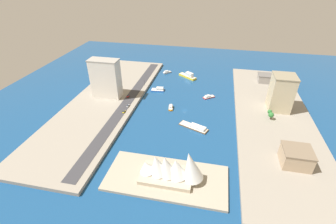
# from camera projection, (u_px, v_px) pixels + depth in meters

# --- Properties ---
(ground_plane) EXTENTS (440.00, 440.00, 0.00)m
(ground_plane) POSITION_uv_depth(u_px,v_px,m) (185.00, 110.00, 244.58)
(ground_plane) COLOR navy
(quay_west) EXTENTS (70.00, 240.00, 2.98)m
(quay_west) POSITION_uv_depth(u_px,v_px,m) (273.00, 118.00, 228.91)
(quay_west) COLOR gray
(quay_west) RESTS_ON ground_plane
(quay_east) EXTENTS (70.00, 240.00, 2.98)m
(quay_east) POSITION_uv_depth(u_px,v_px,m) (106.00, 101.00, 258.69)
(quay_east) COLOR gray
(quay_east) RESTS_ON ground_plane
(peninsula_point) EXTENTS (83.20, 38.03, 2.00)m
(peninsula_point) POSITION_uv_depth(u_px,v_px,m) (166.00, 178.00, 165.50)
(peninsula_point) COLOR #A89E89
(peninsula_point) RESTS_ON ground_plane
(road_strip) EXTENTS (10.73, 228.00, 0.15)m
(road_strip) POSITION_uv_depth(u_px,v_px,m) (128.00, 102.00, 253.64)
(road_strip) COLOR #38383D
(road_strip) RESTS_ON quay_east
(barge_flat_brown) EXTENTS (27.89, 17.22, 3.42)m
(barge_flat_brown) POSITION_uv_depth(u_px,v_px,m) (195.00, 127.00, 216.83)
(barge_flat_brown) COLOR brown
(barge_flat_brown) RESTS_ON ground_plane
(yacht_sleek_gray) EXTENTS (11.17, 10.52, 3.62)m
(yacht_sleek_gray) POSITION_uv_depth(u_px,v_px,m) (167.00, 72.00, 327.37)
(yacht_sleek_gray) COLOR #999EA3
(yacht_sleek_gray) RESTS_ON ground_plane
(tugboat_red) EXTENTS (13.45, 12.00, 3.05)m
(tugboat_red) POSITION_uv_depth(u_px,v_px,m) (209.00, 97.00, 266.95)
(tugboat_red) COLOR red
(tugboat_red) RESTS_ON ground_plane
(ferry_yellow_fast) EXTENTS (25.08, 20.50, 7.56)m
(ferry_yellow_fast) POSITION_uv_depth(u_px,v_px,m) (188.00, 76.00, 313.52)
(ferry_yellow_fast) COLOR yellow
(ferry_yellow_fast) RESTS_ON ground_plane
(water_taxi_orange) EXTENTS (5.38, 11.48, 3.72)m
(water_taxi_orange) POSITION_uv_depth(u_px,v_px,m) (171.00, 108.00, 246.33)
(water_taxi_orange) COLOR orange
(water_taxi_orange) RESTS_ON ground_plane
(catamaran_blue) EXTENTS (16.29, 9.15, 4.10)m
(catamaran_blue) POSITION_uv_depth(u_px,v_px,m) (158.00, 89.00, 281.78)
(catamaran_blue) COLOR blue
(catamaran_blue) RESTS_ON ground_plane
(carpark_squat_concrete) EXTENTS (36.95, 15.76, 9.61)m
(carpark_squat_concrete) POSITION_uv_depth(u_px,v_px,m) (273.00, 79.00, 292.63)
(carpark_squat_concrete) COLOR gray
(carpark_squat_concrete) RESTS_ON quay_west
(office_block_beige) EXTENTS (21.04, 22.01, 35.64)m
(office_block_beige) POSITION_uv_depth(u_px,v_px,m) (281.00, 93.00, 232.02)
(office_block_beige) COLOR #C6B793
(office_block_beige) RESTS_ON quay_west
(apartment_midrise_tan) EXTENTS (20.32, 18.96, 12.96)m
(apartment_midrise_tan) POSITION_uv_depth(u_px,v_px,m) (296.00, 157.00, 171.33)
(apartment_midrise_tan) COLOR tan
(apartment_midrise_tan) RESTS_ON quay_west
(hotel_broad_white) EXTENTS (30.98, 14.95, 41.57)m
(hotel_broad_white) POSITION_uv_depth(u_px,v_px,m) (106.00, 79.00, 253.68)
(hotel_broad_white) COLOR silver
(hotel_broad_white) RESTS_ON quay_east
(pickup_red) EXTENTS (1.99, 4.58, 1.64)m
(pickup_red) POSITION_uv_depth(u_px,v_px,m) (128.00, 96.00, 262.50)
(pickup_red) COLOR black
(pickup_red) RESTS_ON road_strip
(taxi_yellow_cab) EXTENTS (2.11, 4.50, 1.56)m
(taxi_yellow_cab) POSITION_uv_depth(u_px,v_px,m) (124.00, 112.00, 234.73)
(taxi_yellow_cab) COLOR black
(taxi_yellow_cab) RESTS_ON road_strip
(sedan_silver) EXTENTS (2.12, 4.79, 1.52)m
(sedan_silver) POSITION_uv_depth(u_px,v_px,m) (128.00, 106.00, 244.45)
(sedan_silver) COLOR black
(sedan_silver) RESTS_ON road_strip
(traffic_light_waterfront) EXTENTS (0.36, 0.36, 6.50)m
(traffic_light_waterfront) POSITION_uv_depth(u_px,v_px,m) (144.00, 82.00, 285.11)
(traffic_light_waterfront) COLOR black
(traffic_light_waterfront) RESTS_ON quay_east
(opera_landmark) EXTENTS (45.22, 21.26, 25.38)m
(opera_landmark) POSITION_uv_depth(u_px,v_px,m) (172.00, 168.00, 159.42)
(opera_landmark) COLOR #BCAD93
(opera_landmark) RESTS_ON peninsula_point
(park_tree_cluster) EXTENTS (5.02, 11.28, 7.52)m
(park_tree_cluster) POSITION_uv_depth(u_px,v_px,m) (271.00, 114.00, 224.03)
(park_tree_cluster) COLOR brown
(park_tree_cluster) RESTS_ON quay_west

